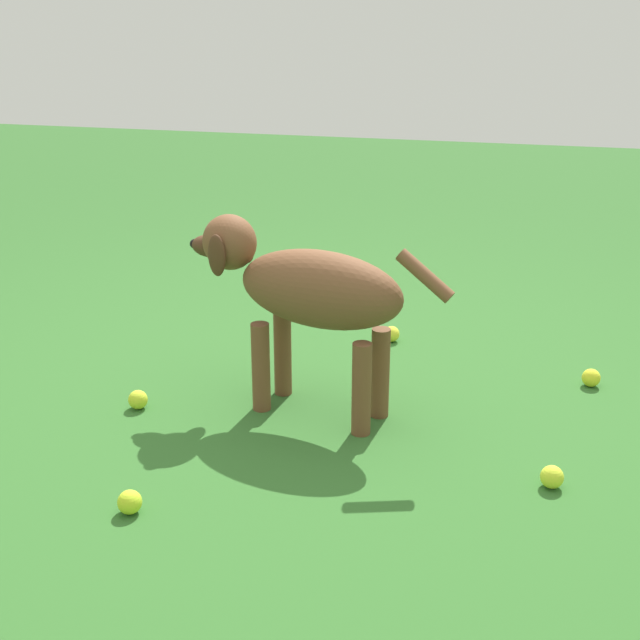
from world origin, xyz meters
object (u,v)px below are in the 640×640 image
Objects in this scene: dog at (305,290)px; tennis_ball_2 at (552,477)px; tennis_ball_3 at (392,334)px; tennis_ball_1 at (591,378)px; tennis_ball_0 at (130,502)px; tennis_ball_4 at (138,400)px.

tennis_ball_2 is at bearing 172.57° from dog.
dog reaches higher than tennis_ball_3.
dog reaches higher than tennis_ball_1.
dog reaches higher than tennis_ball_2.
tennis_ball_1 and tennis_ball_2 have the same top height.
tennis_ball_4 is (0.30, -0.57, 0.00)m from tennis_ball_0.
dog is 0.69m from tennis_ball_4.
tennis_ball_0 is 1.00× the size of tennis_ball_4.
tennis_ball_3 is at bearing -90.59° from dog.
dog is 1.12m from tennis_ball_1.
tennis_ball_2 and tennis_ball_3 have the same top height.
dog is 0.95m from tennis_ball_2.
tennis_ball_4 is at bearing -4.28° from tennis_ball_2.
dog is 0.82m from tennis_ball_3.
dog reaches higher than tennis_ball_4.
tennis_ball_0 is at bearing 74.77° from tennis_ball_3.
tennis_ball_1 and tennis_ball_3 have the same top height.
tennis_ball_2 is at bearing 175.72° from tennis_ball_4.
tennis_ball_0 is 1.50m from tennis_ball_3.
tennis_ball_4 is at bearing 28.11° from dog.
tennis_ball_3 is at bearing -55.19° from tennis_ball_2.
tennis_ball_4 is (0.69, 0.87, 0.00)m from tennis_ball_3.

